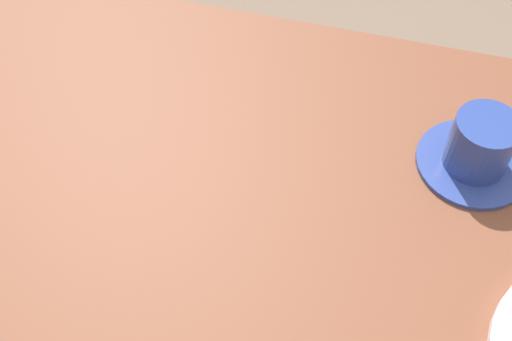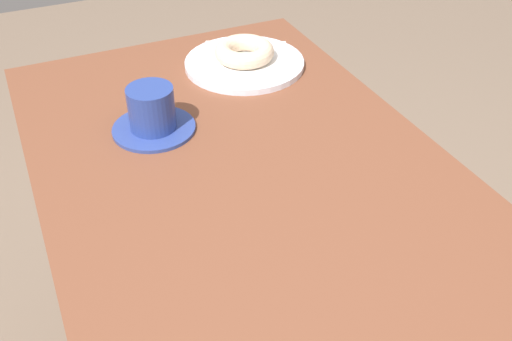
{
  "view_description": "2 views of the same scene",
  "coord_description": "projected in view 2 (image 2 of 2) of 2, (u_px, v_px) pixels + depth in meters",
  "views": [
    {
      "loc": [
        0.14,
        -0.44,
        1.42
      ],
      "look_at": [
        0.02,
        -0.01,
        0.83
      ],
      "focal_mm": 44.71,
      "sensor_mm": 36.0,
      "label": 1
    },
    {
      "loc": [
        -0.55,
        0.29,
        1.32
      ],
      "look_at": [
        0.04,
        0.02,
        0.83
      ],
      "focal_mm": 40.88,
      "sensor_mm": 36.0,
      "label": 2
    }
  ],
  "objects": [
    {
      "name": "donut_sugar_ring",
      "position": [
        244.0,
        51.0,
        1.16
      ],
      "size": [
        0.12,
        0.12,
        0.03
      ],
      "primitive_type": "torus",
      "color": "beige",
      "rests_on": "napkin_sugar_ring"
    },
    {
      "name": "coffee_cup",
      "position": [
        152.0,
        112.0,
        0.97
      ],
      "size": [
        0.14,
        0.14,
        0.08
      ],
      "color": "#2D418C",
      "rests_on": "table"
    },
    {
      "name": "napkin_sugar_ring",
      "position": [
        244.0,
        60.0,
        1.17
      ],
      "size": [
        0.23,
        0.23,
        0.0
      ],
      "primitive_type": "cube",
      "rotation": [
        0.0,
        0.0,
        -0.44
      ],
      "color": "white",
      "rests_on": "plate_sugar_ring"
    },
    {
      "name": "table",
      "position": [
        277.0,
        263.0,
        0.89
      ],
      "size": [
        1.22,
        0.62,
        0.78
      ],
      "color": "brown",
      "rests_on": "ground_plane"
    },
    {
      "name": "plate_sugar_ring",
      "position": [
        244.0,
        63.0,
        1.17
      ],
      "size": [
        0.24,
        0.24,
        0.01
      ],
      "primitive_type": "cylinder",
      "color": "white",
      "rests_on": "table"
    }
  ]
}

